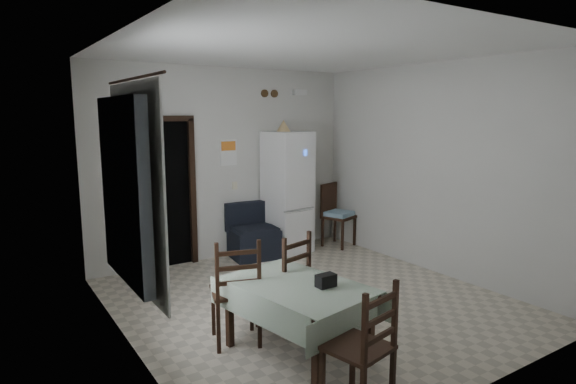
# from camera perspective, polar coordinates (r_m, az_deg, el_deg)

# --- Properties ---
(ground) EXTENTS (4.50, 4.50, 0.00)m
(ground) POSITION_cam_1_polar(r_m,az_deg,el_deg) (5.88, 2.74, -12.79)
(ground) COLOR #BDB29A
(ground) RESTS_ON ground
(ceiling) EXTENTS (4.20, 4.50, 0.02)m
(ceiling) POSITION_cam_1_polar(r_m,az_deg,el_deg) (5.49, 2.99, 16.51)
(ceiling) COLOR white
(ceiling) RESTS_ON ground
(wall_back) EXTENTS (4.20, 0.02, 2.90)m
(wall_back) POSITION_cam_1_polar(r_m,az_deg,el_deg) (7.42, -7.45, 3.35)
(wall_back) COLOR silver
(wall_back) RESTS_ON ground
(wall_front) EXTENTS (4.20, 0.02, 2.90)m
(wall_front) POSITION_cam_1_polar(r_m,az_deg,el_deg) (3.94, 22.55, -2.53)
(wall_front) COLOR silver
(wall_front) RESTS_ON ground
(wall_left) EXTENTS (0.02, 4.50, 2.90)m
(wall_left) POSITION_cam_1_polar(r_m,az_deg,el_deg) (4.60, -18.78, -0.70)
(wall_left) COLOR silver
(wall_left) RESTS_ON ground
(wall_right) EXTENTS (0.02, 4.50, 2.90)m
(wall_right) POSITION_cam_1_polar(r_m,az_deg,el_deg) (6.94, 17.02, 2.61)
(wall_right) COLOR silver
(wall_right) RESTS_ON ground
(doorway) EXTENTS (1.06, 0.52, 2.22)m
(doorway) POSITION_cam_1_polar(r_m,az_deg,el_deg) (7.28, -15.55, -0.13)
(doorway) COLOR black
(doorway) RESTS_ON ground
(window_recess) EXTENTS (0.10, 1.20, 1.60)m
(window_recess) POSITION_cam_1_polar(r_m,az_deg,el_deg) (4.38, -18.82, 0.14)
(window_recess) COLOR silver
(window_recess) RESTS_ON ground
(curtain) EXTENTS (0.02, 1.45, 1.85)m
(curtain) POSITION_cam_1_polar(r_m,az_deg,el_deg) (4.41, -17.44, 0.27)
(curtain) COLOR white
(curtain) RESTS_ON ground
(curtain_rod) EXTENTS (0.02, 1.60, 0.02)m
(curtain_rod) POSITION_cam_1_polar(r_m,az_deg,el_deg) (4.37, -17.93, 12.68)
(curtain_rod) COLOR black
(curtain_rod) RESTS_ON ground
(calendar) EXTENTS (0.28, 0.02, 0.40)m
(calendar) POSITION_cam_1_polar(r_m,az_deg,el_deg) (7.42, -7.09, 4.67)
(calendar) COLOR white
(calendar) RESTS_ON ground
(calendar_image) EXTENTS (0.24, 0.01, 0.14)m
(calendar_image) POSITION_cam_1_polar(r_m,az_deg,el_deg) (7.41, -7.08, 5.44)
(calendar_image) COLOR orange
(calendar_image) RESTS_ON ground
(light_switch) EXTENTS (0.08, 0.02, 0.12)m
(light_switch) POSITION_cam_1_polar(r_m,az_deg,el_deg) (7.52, -6.33, 0.76)
(light_switch) COLOR beige
(light_switch) RESTS_ON ground
(vent_left) EXTENTS (0.12, 0.03, 0.12)m
(vent_left) POSITION_cam_1_polar(r_m,az_deg,el_deg) (7.71, -2.79, 11.60)
(vent_left) COLOR #503820
(vent_left) RESTS_ON ground
(vent_right) EXTENTS (0.12, 0.03, 0.12)m
(vent_right) POSITION_cam_1_polar(r_m,az_deg,el_deg) (7.80, -1.63, 11.58)
(vent_right) COLOR #503820
(vent_right) RESTS_ON ground
(emergency_light) EXTENTS (0.25, 0.07, 0.09)m
(emergency_light) POSITION_cam_1_polar(r_m,az_deg,el_deg) (8.04, 1.38, 11.73)
(emergency_light) COLOR white
(emergency_light) RESTS_ON ground
(fridge) EXTENTS (0.70, 0.70, 1.93)m
(fridge) POSITION_cam_1_polar(r_m,az_deg,el_deg) (7.67, -0.05, -0.04)
(fridge) COLOR white
(fridge) RESTS_ON ground
(tan_cone) EXTENTS (0.23, 0.23, 0.18)m
(tan_cone) POSITION_cam_1_polar(r_m,az_deg,el_deg) (7.55, -0.53, 7.85)
(tan_cone) COLOR tan
(tan_cone) RESTS_ON fridge
(navy_seat) EXTENTS (0.76, 0.75, 0.84)m
(navy_seat) POSITION_cam_1_polar(r_m,az_deg,el_deg) (7.46, -4.09, -4.62)
(navy_seat) COLOR black
(navy_seat) RESTS_ON ground
(corner_chair) EXTENTS (0.58, 0.58, 1.05)m
(corner_chair) POSITION_cam_1_polar(r_m,az_deg,el_deg) (8.10, 6.04, -2.77)
(corner_chair) COLOR black
(corner_chair) RESTS_ON ground
(dining_table) EXTENTS (1.09, 1.45, 0.69)m
(dining_table) POSITION_cam_1_polar(r_m,az_deg,el_deg) (4.55, 1.08, -14.91)
(dining_table) COLOR #97AA92
(dining_table) RESTS_ON ground
(black_bag) EXTENTS (0.18, 0.11, 0.11)m
(black_bag) POSITION_cam_1_polar(r_m,az_deg,el_deg) (4.35, 4.52, -10.42)
(black_bag) COLOR black
(black_bag) RESTS_ON dining_table
(dining_chair_far_left) EXTENTS (0.57, 0.57, 1.06)m
(dining_chair_far_left) POSITION_cam_1_polar(r_m,az_deg,el_deg) (4.76, -6.26, -11.41)
(dining_chair_far_left) COLOR black
(dining_chair_far_left) RESTS_ON ground
(dining_chair_far_right) EXTENTS (0.54, 0.54, 1.02)m
(dining_chair_far_right) POSITION_cam_1_polar(r_m,az_deg,el_deg) (5.05, -0.58, -10.34)
(dining_chair_far_right) COLOR black
(dining_chair_far_right) RESTS_ON ground
(dining_chair_near_head) EXTENTS (0.52, 0.52, 1.02)m
(dining_chair_near_head) POSITION_cam_1_polar(r_m,az_deg,el_deg) (3.78, 8.32, -17.56)
(dining_chair_near_head) COLOR black
(dining_chair_near_head) RESTS_ON ground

